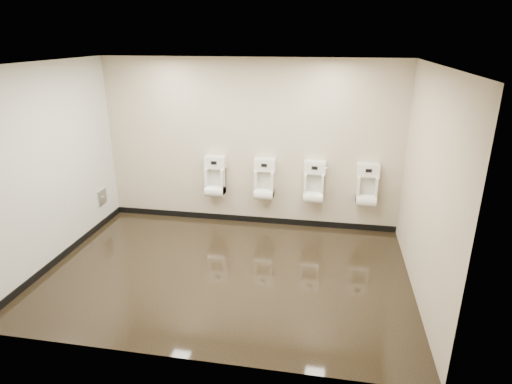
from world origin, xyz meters
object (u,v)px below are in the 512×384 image
urinal_1 (264,182)px  urinal_2 (314,185)px  urinal_0 (215,179)px  access_panel (102,197)px  urinal_3 (367,188)px

urinal_1 → urinal_2: size_ratio=1.00×
urinal_0 → urinal_2: size_ratio=1.00×
urinal_1 → urinal_2: (0.83, 0.00, 0.00)m
urinal_1 → access_panel: bearing=-171.1°
access_panel → urinal_1: urinal_1 is taller
urinal_2 → access_panel: bearing=-173.2°
urinal_3 → urinal_1: bearing=180.0°
access_panel → urinal_0: bearing=12.7°
urinal_2 → urinal_1: bearing=180.0°
urinal_2 → urinal_3: (0.85, 0.00, 0.00)m
urinal_1 → urinal_3: size_ratio=1.00×
urinal_0 → urinal_2: bearing=0.0°
access_panel → urinal_0: size_ratio=0.37×
access_panel → urinal_3: (4.43, 0.43, 0.29)m
urinal_2 → urinal_3: bearing=0.0°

